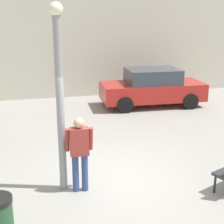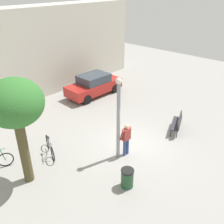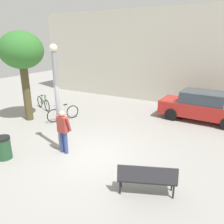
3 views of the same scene
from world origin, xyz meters
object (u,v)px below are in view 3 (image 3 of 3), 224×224
bicycle_green (43,103)px  parked_car_red (202,106)px  park_bench (147,177)px  bicycle_silver (63,113)px  lamppost (57,94)px  plaza_tree (22,52)px  person_by_lamppost (63,129)px  trash_bin (4,148)px

bicycle_green → parked_car_red: parked_car_red is taller
park_bench → bicycle_silver: bicycle_silver is taller
park_bench → parked_car_red: 7.01m
lamppost → plaza_tree: bearing=155.0°
park_bench → plaza_tree: size_ratio=0.37×
bicycle_silver → person_by_lamppost: bearing=-48.5°
bicycle_green → parked_car_red: bearing=16.5°
bicycle_green → park_bench: bearing=-27.9°
bicycle_silver → bicycle_green: (-2.37, 0.93, 0.00)m
parked_car_red → trash_bin: 9.45m
park_bench → trash_bin: bearing=-173.1°
person_by_lamppost → plaza_tree: 5.16m
person_by_lamppost → bicycle_green: person_by_lamppost is taller
bicycle_green → trash_bin: bearing=-57.7°
plaza_tree → bicycle_silver: (1.65, 0.80, -3.11)m
bicycle_silver → parked_car_red: parked_car_red is taller
park_bench → parked_car_red: bearing=86.6°
bicycle_silver → parked_car_red: size_ratio=0.39×
person_by_lamppost → plaza_tree: (-4.06, 1.93, 2.53)m
park_bench → trash_bin: size_ratio=2.00×
plaza_tree → trash_bin: (2.46, -3.31, -3.07)m
bicycle_silver → plaza_tree: bearing=-154.3°
trash_bin → person_by_lamppost: bearing=40.7°
plaza_tree → parked_car_red: (8.03, 4.32, -2.72)m
plaza_tree → parked_car_red: bearing=28.2°
trash_bin → parked_car_red: bearing=53.8°
park_bench → plaza_tree: 8.60m
person_by_lamppost → trash_bin: (-1.60, -1.38, -0.55)m
parked_car_red → trash_bin: size_ratio=5.13×
park_bench → plaza_tree: bearing=160.6°
plaza_tree → trash_bin: size_ratio=5.42×
plaza_tree → bicycle_green: plaza_tree is taller
plaza_tree → bicycle_silver: bearing=25.7°
plaza_tree → park_bench: bearing=-19.4°
trash_bin → bicycle_green: bearing=122.3°
lamppost → plaza_tree: 4.29m
lamppost → bicycle_green: lamppost is taller
park_bench → bicycle_green: 9.44m
lamppost → park_bench: lamppost is taller
park_bench → plaza_tree: plaza_tree is taller
person_by_lamppost → park_bench: size_ratio=1.01×
person_by_lamppost → trash_bin: person_by_lamppost is taller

